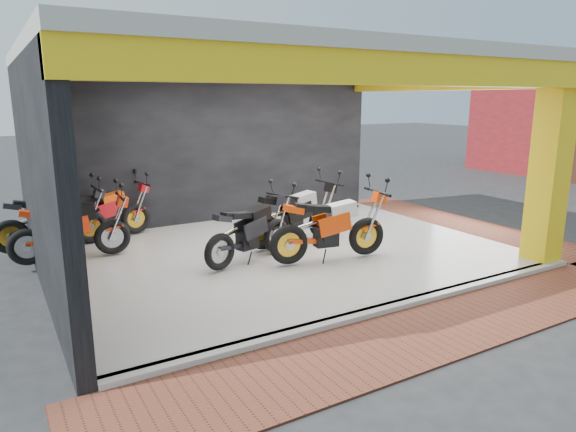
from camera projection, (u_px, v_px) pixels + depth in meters
name	position (u px, v px, depth m)	size (l,w,h in m)	color
ground	(349.00, 288.00, 8.13)	(80.00, 80.00, 0.00)	#2D2D30
showroom_floor	(285.00, 253.00, 9.80)	(8.00, 6.00, 0.10)	silver
showroom_ceiling	(285.00, 59.00, 8.99)	(8.40, 6.40, 0.20)	beige
back_wall	(219.00, 150.00, 12.02)	(8.20, 0.20, 3.50)	black
left_wall	(40.00, 183.00, 7.39)	(0.20, 6.20, 3.50)	black
corner_column	(550.00, 168.00, 8.95)	(0.50, 0.50, 3.50)	yellow
header_beam_front	(403.00, 69.00, 6.54)	(8.40, 0.30, 0.40)	yellow
header_beam_right	(446.00, 81.00, 11.03)	(0.30, 6.40, 0.40)	yellow
floor_kerb	(392.00, 307.00, 7.26)	(8.00, 0.20, 0.10)	silver
paver_front	(433.00, 331.00, 6.61)	(9.00, 1.40, 0.03)	brown
paver_right	(460.00, 224.00, 12.17)	(1.40, 7.00, 0.03)	brown
moto_hero	(367.00, 218.00, 9.29)	(2.34, 0.87, 1.43)	#F7420A
moto_row_a	(322.00, 206.00, 10.51)	(2.25, 0.83, 1.37)	black
moto_row_b	(276.00, 220.00, 9.47)	(2.12, 0.79, 1.30)	black
moto_row_c	(135.00, 204.00, 10.81)	(2.13, 0.79, 1.30)	#B31319
moto_row_d	(111.00, 221.00, 9.34)	(2.17, 0.80, 1.32)	#FF350A
moto_row_e	(89.00, 211.00, 10.11)	(2.16, 0.80, 1.32)	black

